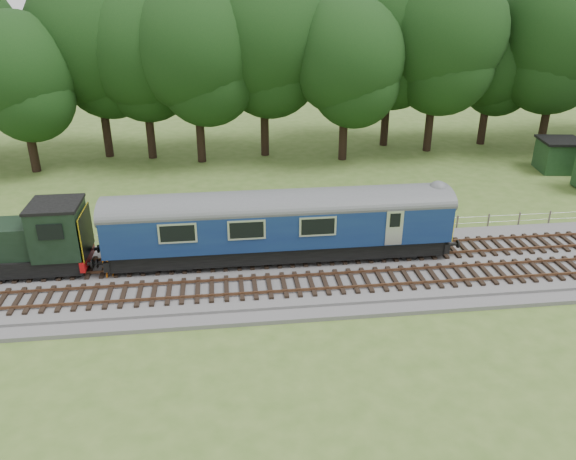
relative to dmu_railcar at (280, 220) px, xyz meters
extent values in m
plane|color=#446324|center=(1.27, -1.40, -2.61)|extent=(120.00, 120.00, 0.00)
cube|color=#4C4C4F|center=(1.27, -1.40, -2.43)|extent=(70.00, 7.00, 0.35)
cube|color=brown|center=(1.27, -0.72, -2.12)|extent=(66.50, 0.07, 0.14)
cube|color=brown|center=(1.27, 0.72, -2.12)|extent=(66.50, 0.07, 0.14)
cube|color=brown|center=(1.27, -3.72, -2.12)|extent=(66.50, 0.07, 0.14)
cube|color=brown|center=(1.27, -2.28, -2.12)|extent=(66.50, 0.07, 0.14)
cube|color=black|center=(-0.01, 0.00, -1.55)|extent=(17.46, 2.52, 0.85)
cube|color=navy|center=(-0.01, 0.00, -0.12)|extent=(18.00, 2.80, 2.05)
cube|color=yellow|center=(9.01, 0.00, -0.50)|extent=(0.06, 2.74, 1.30)
cube|color=black|center=(5.99, 0.00, -1.75)|extent=(2.60, 2.00, 0.55)
cube|color=black|center=(-6.01, 0.00, -1.75)|extent=(2.60, 2.00, 0.55)
cube|color=black|center=(-11.21, 0.00, 0.05)|extent=(2.40, 2.55, 2.60)
cube|color=#A10C0E|center=(-10.03, 0.00, -1.55)|extent=(0.25, 2.60, 0.55)
cube|color=yellow|center=(-9.89, 0.00, -0.15)|extent=(0.06, 2.55, 2.30)
imported|color=orange|center=(-8.78, -1.00, -1.39)|extent=(0.70, 0.53, 1.73)
cube|color=#1A3A1B|center=(23.79, 13.40, -1.42)|extent=(3.23, 3.23, 2.37)
cube|color=black|center=(23.79, 13.40, -0.14)|extent=(3.55, 3.55, 0.19)
camera|label=1|loc=(-2.79, -26.92, 11.68)|focal=35.00mm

